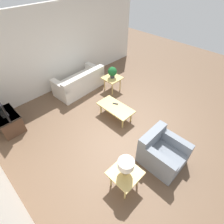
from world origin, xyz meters
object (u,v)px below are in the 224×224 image
Objects in this scene: side_table_plant at (112,79)px; armchair at (161,152)px; coffee_table at (116,108)px; table_lamp at (126,165)px; sofa at (80,83)px; side_table_lamp at (125,174)px; potted_plant at (112,72)px; tv_stand_chest at (8,121)px.

armchair is at bearing 155.70° from side_table_plant.
armchair reaches higher than coffee_table.
table_lamp reaches higher than side_table_plant.
table_lamp is (-1.60, 1.40, 0.45)m from coffee_table.
sofa reaches higher than side_table_lamp.
side_table_plant is 3.55m from side_table_lamp.
side_table_lamp is 0.35m from table_lamp.
potted_plant is 0.98× the size of table_lamp.
potted_plant reaches higher than coffee_table.
armchair is at bearing 79.53° from sofa.
armchair reaches higher than tv_stand_chest.
tv_stand_chest is at bearing -0.54° from sofa.
potted_plant is at bearing -41.28° from table_lamp.
side_table_plant is 1.46× the size of table_lamp.
potted_plant is at bearing -41.56° from coffee_table.
table_lamp reaches higher than potted_plant.
tv_stand_chest is (3.37, 1.02, -0.15)m from side_table_lamp.
coffee_table is at bearing 138.44° from side_table_plant.
tv_stand_chest is 3.56m from table_lamp.
side_table_lamp is at bearing 90.00° from table_lamp.
potted_plant is (2.86, -1.29, 0.42)m from armchair.
coffee_table is 2.80× the size of potted_plant.
side_table_plant is (2.86, -1.29, 0.13)m from armchair.
tv_stand_chest is at bearing 16.91° from side_table_lamp.
table_lamp is (0.19, 1.05, 0.49)m from armchair.
side_table_lamp is at bearing 169.59° from armchair.
armchair is at bearing 169.06° from coffee_table.
side_table_lamp is (-1.60, 1.40, 0.10)m from coffee_table.
potted_plant reaches higher than tv_stand_chest.
coffee_table is at bearing 138.44° from potted_plant.
coffee_table is 2.13m from side_table_lamp.
potted_plant reaches higher than side_table_lamp.
side_table_lamp is at bearing 138.72° from side_table_plant.
sofa is 4.63× the size of potted_plant.
tv_stand_chest is at bearing 53.94° from coffee_table.
side_table_lamp is 3.56m from potted_plant.
coffee_table is at bearing -126.06° from tv_stand_chest.
table_lamp is (-2.67, 2.34, 0.06)m from potted_plant.
side_table_plant is at bearing -41.28° from side_table_lamp.
table_lamp reaches higher than coffee_table.
side_table_lamp is (0.19, 1.05, 0.13)m from armchair.
side_table_lamp is (-2.67, 2.34, 0.00)m from side_table_plant.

